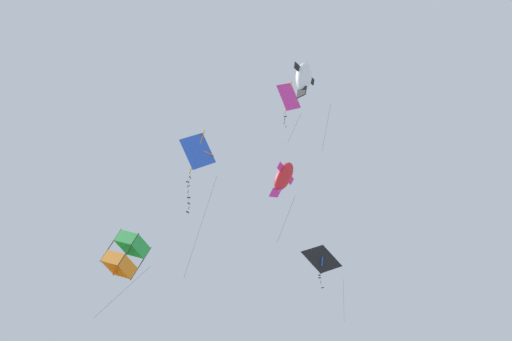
{
  "coord_description": "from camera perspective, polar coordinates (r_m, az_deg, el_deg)",
  "views": [
    {
      "loc": [
        28.89,
        17.94,
        5.84
      ],
      "look_at": [
        3.27,
        -1.38,
        36.32
      ],
      "focal_mm": 57.71,
      "sensor_mm": 36.0,
      "label": 1
    }
  ],
  "objects": [
    {
      "name": "kite_diamond_near_left",
      "position": [
        46.74,
        2.28,
        5.12
      ],
      "size": [
        2.18,
        0.79,
        5.7
      ],
      "rotation": [
        0.21,
        0.0,
        3.24
      ],
      "color": "#DB2D93"
    },
    {
      "name": "kite_box_mid_left",
      "position": [
        42.98,
        -9.01,
        -5.77
      ],
      "size": [
        2.62,
        2.43,
        6.11
      ],
      "rotation": [
        0.52,
        0.0,
        3.37
      ],
      "color": "green"
    },
    {
      "name": "kite_fish_far_centre",
      "position": [
        43.27,
        3.33,
        6.5
      ],
      "size": [
        2.32,
        1.83,
        7.83
      ],
      "rotation": [
        0.18,
        0.0,
        3.07
      ],
      "color": "white"
    },
    {
      "name": "kite_delta_low_drifter",
      "position": [
        51.21,
        4.55,
        -6.2
      ],
      "size": [
        2.8,
        2.16,
        6.05
      ],
      "rotation": [
        0.25,
        0.0,
        2.72
      ],
      "color": "black"
    },
    {
      "name": "kite_fish_upper_right",
      "position": [
        40.04,
        1.93,
        -0.43
      ],
      "size": [
        1.6,
        1.57,
        5.57
      ],
      "rotation": [
        0.52,
        0.0,
        3.28
      ],
      "color": "red"
    },
    {
      "name": "kite_diamond_near_right",
      "position": [
        43.19,
        -4.07,
        1.3
      ],
      "size": [
        2.41,
        1.12,
        10.37
      ],
      "rotation": [
        0.31,
        0.0,
        3.16
      ],
      "color": "blue"
    }
  ]
}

